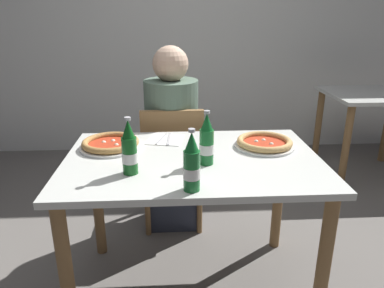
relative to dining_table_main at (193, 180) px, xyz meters
name	(u,v)px	position (x,y,z in m)	size (l,w,h in m)	color
ground_plane	(193,286)	(0.00, 0.00, -0.64)	(8.00, 8.00, 0.00)	slate
back_wall_tiled	(179,22)	(0.00, 2.20, 0.66)	(7.00, 0.10, 2.60)	white
dining_table_main	(193,180)	(0.00, 0.00, 0.00)	(1.20, 0.80, 0.75)	silver
chair_behind_table	(173,161)	(-0.09, 0.61, -0.15)	(0.41, 0.41, 0.85)	olive
diner_seated	(172,144)	(-0.09, 0.66, -0.05)	(0.34, 0.34, 1.21)	#2D3342
dining_table_background	(373,111)	(1.64, 1.37, -0.04)	(0.80, 0.70, 0.75)	silver
pizza_margherita_near	(111,144)	(-0.40, 0.16, 0.14)	(0.31, 0.31, 0.04)	white
pizza_marinara_far	(264,143)	(0.37, 0.12, 0.14)	(0.30, 0.30, 0.04)	white
beer_bottle_left	(129,150)	(-0.27, -0.16, 0.22)	(0.07, 0.07, 0.25)	#14591E
beer_bottle_center	(207,142)	(0.06, -0.08, 0.22)	(0.07, 0.07, 0.25)	#196B2D
beer_bottle_right	(192,165)	(-0.02, -0.33, 0.22)	(0.07, 0.07, 0.25)	#196B2D
napkin_with_cutlery	(165,139)	(-0.13, 0.26, 0.12)	(0.21, 0.21, 0.01)	white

